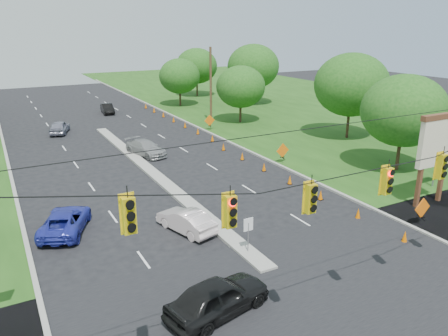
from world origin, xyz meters
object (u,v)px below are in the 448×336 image
pylon_sign (436,145)px  black_sedan (218,297)px  blue_pickup (65,221)px  white_sedan (186,220)px

pylon_sign → black_sedan: 18.65m
pylon_sign → blue_pickup: bearing=162.3°
black_sedan → pylon_sign: bearing=-90.6°
white_sedan → blue_pickup: 6.96m
blue_pickup → pylon_sign: bearing=-174.3°
pylon_sign → white_sedan: (-16.06, 3.81, -3.34)m
white_sedan → blue_pickup: (-6.15, 3.26, 0.00)m
black_sedan → white_sedan: 7.87m
white_sedan → blue_pickup: size_ratio=0.84×
black_sedan → white_sedan: black_sedan is taller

